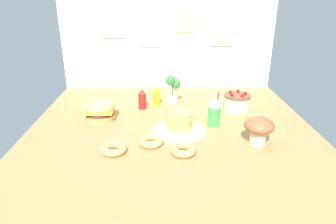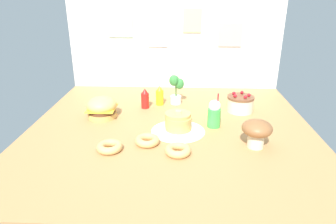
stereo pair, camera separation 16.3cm
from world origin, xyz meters
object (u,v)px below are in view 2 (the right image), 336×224
object	(u,v)px
donut_chocolate	(147,140)
layer_cake	(240,104)
mustard_bottle	(160,96)
pancake_stack	(178,123)
cream_soda_cup	(214,114)
mushroom_stool	(257,131)
ketchup_bottle	(145,99)
donut_pink_glaze	(110,147)
donut_vanilla	(178,150)
burger	(102,108)
potted_plant	(176,88)

from	to	relation	value
donut_chocolate	layer_cake	bearing A→B (deg)	40.87
layer_cake	mustard_bottle	bearing A→B (deg)	169.60
pancake_stack	donut_chocolate	world-z (taller)	pancake_stack
cream_soda_cup	mushroom_stool	xyz separation A→B (m)	(0.26, -0.33, 0.01)
ketchup_bottle	mushroom_stool	xyz separation A→B (m)	(0.86, -0.72, 0.04)
mustard_bottle	donut_pink_glaze	world-z (taller)	mustard_bottle
donut_pink_glaze	donut_vanilla	distance (m)	0.47
mustard_bottle	donut_vanilla	world-z (taller)	mustard_bottle
ketchup_bottle	cream_soda_cup	xyz separation A→B (m)	(0.60, -0.39, 0.02)
pancake_stack	donut_chocolate	xyz separation A→B (m)	(-0.22, -0.22, -0.04)
burger	donut_chocolate	world-z (taller)	burger
cream_soda_cup	donut_pink_glaze	world-z (taller)	cream_soda_cup
donut_chocolate	mushroom_stool	bearing A→B (deg)	-0.59
cream_soda_cup	donut_pink_glaze	bearing A→B (deg)	-150.31
donut_pink_glaze	mushroom_stool	distance (m)	1.02
pancake_stack	ketchup_bottle	size ratio (longest dim) A/B	1.70
cream_soda_cup	donut_chocolate	xyz separation A→B (m)	(-0.50, -0.32, -0.08)
donut_chocolate	potted_plant	xyz separation A→B (m)	(0.18, 0.84, 0.13)
pancake_stack	donut_chocolate	size ratio (longest dim) A/B	1.83
mustard_bottle	donut_pink_glaze	bearing A→B (deg)	-107.16
burger	donut_pink_glaze	xyz separation A→B (m)	(0.19, -0.58, -0.06)
burger	mushroom_stool	distance (m)	1.30
ketchup_bottle	cream_soda_cup	size ratio (longest dim) A/B	0.67
burger	cream_soda_cup	bearing A→B (deg)	-9.41
pancake_stack	cream_soda_cup	xyz separation A→B (m)	(0.28, 0.10, 0.04)
donut_vanilla	mushroom_stool	distance (m)	0.56
layer_cake	mustard_bottle	world-z (taller)	mustard_bottle
pancake_stack	donut_chocolate	bearing A→B (deg)	-134.67
potted_plant	mushroom_stool	world-z (taller)	potted_plant
mustard_bottle	burger	bearing A→B (deg)	-145.71
cream_soda_cup	donut_chocolate	bearing A→B (deg)	-147.48
mushroom_stool	potted_plant	bearing A→B (deg)	124.31
pancake_stack	donut_pink_glaze	bearing A→B (deg)	-144.91
ketchup_bottle	potted_plant	world-z (taller)	potted_plant
layer_cake	potted_plant	bearing A→B (deg)	163.42
ketchup_bottle	cream_soda_cup	distance (m)	0.71
layer_cake	donut_vanilla	bearing A→B (deg)	-124.42
layer_cake	potted_plant	distance (m)	0.61
donut_pink_glaze	mushroom_stool	xyz separation A→B (m)	(1.01, 0.10, 0.10)
ketchup_bottle	mushroom_stool	distance (m)	1.12
burger	potted_plant	world-z (taller)	potted_plant
ketchup_bottle	potted_plant	bearing A→B (deg)	24.63
cream_soda_cup	pancake_stack	bearing A→B (deg)	-160.50
pancake_stack	potted_plant	bearing A→B (deg)	92.88
mustard_bottle	mushroom_stool	size ratio (longest dim) A/B	0.91
ketchup_bottle	mustard_bottle	bearing A→B (deg)	35.13
potted_plant	mushroom_stool	xyz separation A→B (m)	(0.58, -0.85, -0.03)
cream_soda_cup	donut_chocolate	distance (m)	0.60
donut_chocolate	ketchup_bottle	bearing A→B (deg)	97.85
pancake_stack	donut_vanilla	xyz separation A→B (m)	(0.00, -0.35, -0.04)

